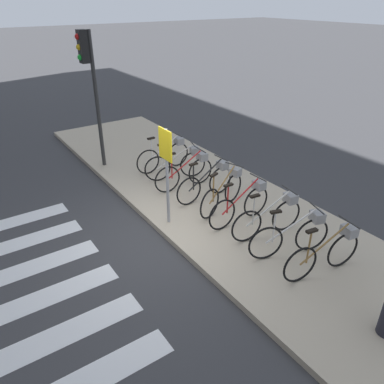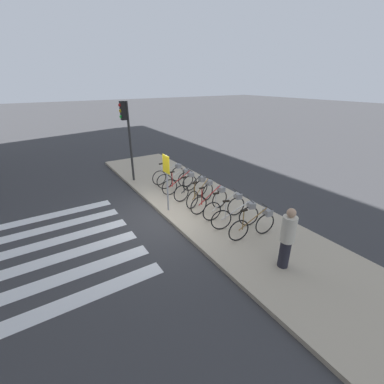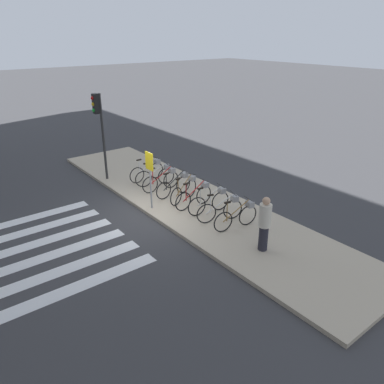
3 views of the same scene
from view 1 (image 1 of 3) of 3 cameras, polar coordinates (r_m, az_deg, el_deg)
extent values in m
plane|color=#38383A|center=(7.61, -4.61, -6.69)|extent=(120.00, 120.00, 0.00)
cube|color=#B7A88E|center=(8.39, 5.36, -2.67)|extent=(14.74, 3.36, 0.12)
torus|color=black|center=(9.83, -6.72, 4.58)|extent=(0.04, 0.67, 0.67)
torus|color=black|center=(10.25, -2.21, 5.76)|extent=(0.04, 0.67, 0.67)
cylinder|color=silver|center=(9.93, -4.48, 6.62)|extent=(0.04, 0.93, 0.56)
cylinder|color=silver|center=(9.77, -6.17, 6.37)|extent=(0.03, 0.03, 0.60)
cube|color=black|center=(9.66, -6.26, 8.14)|extent=(0.07, 0.20, 0.04)
cylinder|color=#262626|center=(10.05, -2.27, 8.75)|extent=(0.46, 0.03, 0.02)
cube|color=gray|center=(10.14, -2.00, 7.80)|extent=(0.24, 0.20, 0.18)
torus|color=black|center=(9.40, -5.27, 3.55)|extent=(0.24, 0.65, 0.67)
torus|color=black|center=(9.60, 0.09, 4.21)|extent=(0.24, 0.65, 0.67)
cylinder|color=beige|center=(9.39, -2.60, 5.39)|extent=(0.31, 0.90, 0.56)
cylinder|color=beige|center=(9.31, -4.59, 5.33)|extent=(0.04, 0.04, 0.60)
cube|color=black|center=(9.19, -4.66, 7.17)|extent=(0.13, 0.21, 0.04)
cylinder|color=#262626|center=(9.39, 0.09, 7.38)|extent=(0.45, 0.16, 0.02)
cube|color=gray|center=(9.47, 0.39, 6.35)|extent=(0.29, 0.26, 0.18)
torus|color=black|center=(8.82, -3.78, 1.91)|extent=(0.07, 0.67, 0.67)
torus|color=black|center=(9.23, 1.26, 3.20)|extent=(0.07, 0.67, 0.67)
cylinder|color=red|center=(8.91, -1.22, 4.13)|extent=(0.08, 0.93, 0.56)
cylinder|color=red|center=(8.75, -3.10, 3.86)|extent=(0.03, 0.03, 0.60)
cube|color=black|center=(8.62, -3.16, 5.81)|extent=(0.08, 0.20, 0.04)
cylinder|color=#262626|center=(9.01, 1.30, 6.47)|extent=(0.46, 0.05, 0.02)
cube|color=gray|center=(9.11, 1.56, 5.43)|extent=(0.25, 0.21, 0.18)
torus|color=black|center=(8.28, -0.48, 0.12)|extent=(0.07, 0.67, 0.67)
torus|color=black|center=(8.79, 4.32, 1.79)|extent=(0.07, 0.67, 0.67)
cylinder|color=black|center=(8.41, 2.03, 2.61)|extent=(0.08, 0.93, 0.56)
cylinder|color=black|center=(8.21, 0.22, 2.22)|extent=(0.03, 0.03, 0.60)
cube|color=black|center=(8.08, 0.23, 4.27)|extent=(0.08, 0.20, 0.04)
cylinder|color=#262626|center=(8.56, 4.46, 5.20)|extent=(0.46, 0.05, 0.02)
cube|color=gray|center=(8.66, 4.66, 4.13)|extent=(0.25, 0.21, 0.18)
torus|color=black|center=(7.79, 2.70, -1.80)|extent=(0.24, 0.65, 0.67)
torus|color=black|center=(8.47, 6.27, 0.64)|extent=(0.24, 0.65, 0.67)
cylinder|color=olive|center=(8.00, 4.63, 1.16)|extent=(0.32, 0.90, 0.56)
cylinder|color=olive|center=(7.74, 3.29, 0.50)|extent=(0.04, 0.04, 0.60)
cube|color=black|center=(7.60, 3.35, 2.64)|extent=(0.13, 0.21, 0.04)
cylinder|color=#262626|center=(8.23, 6.47, 4.15)|extent=(0.44, 0.17, 0.02)
cube|color=gray|center=(8.35, 6.59, 3.07)|extent=(0.29, 0.26, 0.18)
torus|color=black|center=(7.43, 4.61, -3.48)|extent=(0.05, 0.67, 0.67)
torus|color=black|center=(7.97, 9.69, -1.46)|extent=(0.05, 0.67, 0.67)
cylinder|color=red|center=(7.56, 7.36, -0.68)|extent=(0.05, 0.93, 0.56)
cylinder|color=red|center=(7.35, 5.46, -1.18)|extent=(0.03, 0.03, 0.60)
cube|color=black|center=(7.20, 5.57, 1.05)|extent=(0.07, 0.20, 0.04)
cylinder|color=#262626|center=(7.72, 10.02, 2.22)|extent=(0.46, 0.03, 0.02)
cube|color=gray|center=(7.83, 10.17, 1.07)|extent=(0.24, 0.20, 0.18)
torus|color=black|center=(7.13, 8.32, -5.19)|extent=(0.14, 0.67, 0.67)
torus|color=black|center=(7.61, 14.13, -3.47)|extent=(0.14, 0.67, 0.67)
cylinder|color=beige|center=(7.22, 11.52, -2.50)|extent=(0.18, 0.93, 0.56)
cylinder|color=beige|center=(7.03, 9.35, -2.88)|extent=(0.04, 0.04, 0.60)
cube|color=black|center=(6.88, 9.55, -0.59)|extent=(0.10, 0.21, 0.04)
cylinder|color=#262626|center=(7.34, 14.63, 0.31)|extent=(0.46, 0.10, 0.02)
cube|color=gray|center=(7.46, 14.76, -0.89)|extent=(0.27, 0.23, 0.18)
torus|color=black|center=(6.73, 11.16, -7.67)|extent=(0.24, 0.65, 0.67)
torus|color=black|center=(7.15, 17.76, -6.23)|extent=(0.24, 0.65, 0.67)
cylinder|color=silver|center=(6.78, 14.84, -5.07)|extent=(0.31, 0.90, 0.56)
cylinder|color=silver|center=(6.62, 12.38, -5.34)|extent=(0.04, 0.04, 0.60)
cube|color=black|center=(6.45, 12.67, -2.96)|extent=(0.13, 0.21, 0.04)
cylinder|color=#262626|center=(6.87, 18.43, -2.29)|extent=(0.45, 0.16, 0.02)
cube|color=gray|center=(6.98, 18.55, -3.56)|extent=(0.29, 0.26, 0.18)
torus|color=black|center=(6.38, 16.13, -10.61)|extent=(0.14, 0.67, 0.67)
torus|color=black|center=(6.94, 21.97, -8.21)|extent=(0.14, 0.67, 0.67)
cylinder|color=olive|center=(6.49, 19.55, -7.48)|extent=(0.18, 0.93, 0.56)
cylinder|color=olive|center=(6.27, 17.38, -8.10)|extent=(0.04, 0.04, 0.60)
cube|color=black|center=(6.10, 17.80, -5.65)|extent=(0.10, 0.21, 0.04)
cylinder|color=#262626|center=(6.64, 22.83, -4.23)|extent=(0.46, 0.09, 0.02)
cube|color=gray|center=(6.77, 22.83, -5.47)|extent=(0.27, 0.23, 0.18)
cylinder|color=#2D2D2D|center=(10.17, -14.27, 13.08)|extent=(0.10, 0.10, 3.47)
cube|color=black|center=(9.87, -16.27, 20.50)|extent=(0.24, 0.20, 0.75)
sphere|color=red|center=(9.81, -17.04, 21.70)|extent=(0.14, 0.14, 0.14)
sphere|color=gold|center=(9.84, -16.84, 20.38)|extent=(0.14, 0.14, 0.14)
sphere|color=green|center=(9.87, -16.65, 19.06)|extent=(0.14, 0.14, 0.14)
cylinder|color=#99999E|center=(7.34, -3.78, 2.11)|extent=(0.06, 0.06, 2.01)
cube|color=yellow|center=(7.06, -4.09, 7.22)|extent=(0.44, 0.03, 0.60)
camera|label=2|loc=(1.62, 155.52, -23.45)|focal=24.00mm
camera|label=3|loc=(5.35, 178.08, -12.44)|focal=35.00mm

